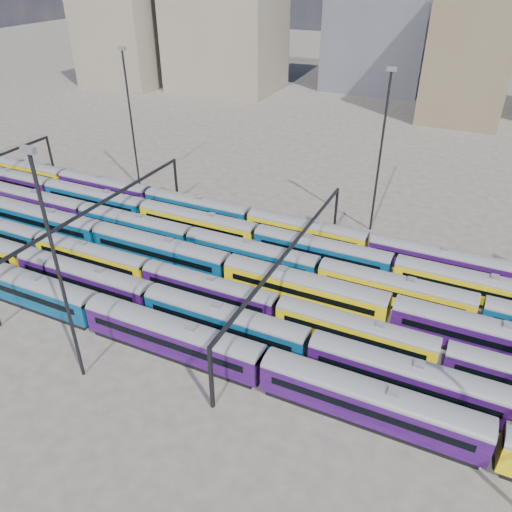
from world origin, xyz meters
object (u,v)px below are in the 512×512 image
at_px(rake_2, 278,307).
at_px(rake_0, 172,334).
at_px(rake_1, 84,276).
at_px(mast_2, 57,266).

bearing_deg(rake_2, rake_0, -130.46).
bearing_deg(rake_1, rake_0, -16.29).
xyz_separation_m(rake_0, rake_2, (8.53, 10.00, -0.42)).
height_order(rake_0, rake_2, rake_0).
relative_size(rake_1, rake_2, 1.28).
bearing_deg(mast_2, rake_0, 44.45).
distance_m(rake_0, mast_2, 14.92).
distance_m(rake_1, mast_2, 19.24).
relative_size(rake_0, mast_2, 4.35).
bearing_deg(mast_2, rake_1, 129.74).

